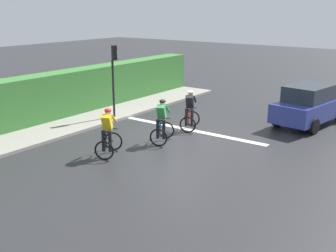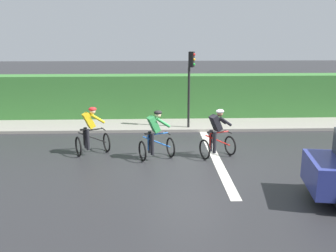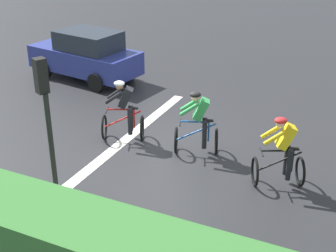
# 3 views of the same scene
# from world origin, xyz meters

# --- Properties ---
(ground_plane) EXTENTS (80.00, 80.00, 0.00)m
(ground_plane) POSITION_xyz_m (0.00, 0.00, 0.00)
(ground_plane) COLOR #28282B
(sidewalk_kerb) EXTENTS (2.80, 20.84, 0.12)m
(sidewalk_kerb) POSITION_xyz_m (4.72, 2.00, 0.06)
(sidewalk_kerb) COLOR gray
(sidewalk_kerb) RESTS_ON ground
(stone_wall_low) EXTENTS (0.44, 20.84, 0.54)m
(stone_wall_low) POSITION_xyz_m (5.62, 2.00, 0.27)
(stone_wall_low) COLOR gray
(stone_wall_low) RESTS_ON ground
(hedge_wall) EXTENTS (1.10, 20.84, 2.12)m
(hedge_wall) POSITION_xyz_m (5.92, 2.00, 1.06)
(hedge_wall) COLOR #387533
(hedge_wall) RESTS_ON ground
(road_marking_stop_line) EXTENTS (7.00, 0.30, 0.01)m
(road_marking_stop_line) POSITION_xyz_m (0.00, -0.93, 0.00)
(road_marking_stop_line) COLOR silver
(road_marking_stop_line) RESTS_ON ground
(cyclist_lead) EXTENTS (1.08, 1.27, 1.66)m
(cyclist_lead) POSITION_xyz_m (0.55, 3.34, 0.80)
(cyclist_lead) COLOR black
(cyclist_lead) RESTS_ON ground
(cyclist_second) EXTENTS (1.02, 1.25, 1.66)m
(cyclist_second) POSITION_xyz_m (-0.09, 1.11, 0.80)
(cyclist_second) COLOR black
(cyclist_second) RESTS_ON ground
(cyclist_mid) EXTENTS (1.05, 1.26, 1.66)m
(cyclist_mid) POSITION_xyz_m (0.01, -0.97, 0.80)
(cyclist_mid) COLOR black
(cyclist_mid) RESTS_ON ground
(car_navy) EXTENTS (2.35, 4.31, 1.76)m
(car_navy) POSITION_xyz_m (-3.75, -4.71, 0.87)
(car_navy) COLOR navy
(car_navy) RESTS_ON ground
(traffic_light_near_crossing) EXTENTS (0.27, 0.29, 3.34)m
(traffic_light_near_crossing) POSITION_xyz_m (3.71, -0.39, 2.22)
(traffic_light_near_crossing) COLOR black
(traffic_light_near_crossing) RESTS_ON ground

